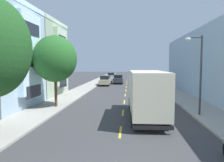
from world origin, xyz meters
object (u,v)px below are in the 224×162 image
at_px(parked_suv_silver, 111,76).
at_px(street_tree_second, 55,59).
at_px(parked_pickup_sky, 107,79).
at_px(delivery_box_truck, 146,92).
at_px(moving_charcoal_sedan, 118,79).
at_px(parked_pickup_navy, 153,84).
at_px(parked_wagon_forest, 149,81).
at_px(street_lamp, 199,69).
at_px(parked_sedan_white, 145,79).
at_px(parked_wagon_teal, 144,77).
at_px(parked_suv_champagne, 105,80).

bearing_deg(parked_suv_silver, street_tree_second, -93.21).
bearing_deg(parked_pickup_sky, delivery_box_truck, -77.98).
height_order(parked_suv_silver, moving_charcoal_sedan, same).
distance_m(parked_suv_silver, moving_charcoal_sedan, 11.31).
bearing_deg(parked_pickup_navy, parked_pickup_sky, 129.55).
xyz_separation_m(parked_pickup_sky, parked_wagon_forest, (8.85, -4.80, -0.02)).
bearing_deg(street_lamp, parked_suv_silver, 105.05).
bearing_deg(parked_pickup_sky, parked_sedan_white, 22.74).
relative_size(delivery_box_truck, parked_sedan_white, 1.83).
bearing_deg(parked_pickup_navy, parked_wagon_teal, 90.04).
distance_m(street_tree_second, moving_charcoal_sedan, 25.87).
bearing_deg(parked_suv_champagne, parked_wagon_teal, 60.87).
bearing_deg(parked_wagon_forest, parked_suv_champagne, -176.39).
bearing_deg(street_tree_second, street_lamp, -9.77).
relative_size(parked_suv_champagne, moving_charcoal_sedan, 1.01).
height_order(parked_suv_champagne, parked_suv_silver, same).
xyz_separation_m(parked_pickup_sky, parked_suv_silver, (0.10, 9.75, 0.16)).
distance_m(street_tree_second, parked_wagon_teal, 38.37).
bearing_deg(parked_wagon_forest, parked_pickup_sky, 151.51).
bearing_deg(parked_pickup_navy, parked_suv_silver, 113.21).
xyz_separation_m(parked_pickup_navy, moving_charcoal_sedan, (-6.23, 9.52, 0.16)).
distance_m(parked_sedan_white, parked_wagon_teal, 6.52).
bearing_deg(parked_suv_silver, parked_suv_champagne, -89.43).
relative_size(parked_pickup_navy, parked_suv_silver, 1.10).
relative_size(street_lamp, parked_pickup_navy, 1.16).
relative_size(parked_wagon_forest, moving_charcoal_sedan, 0.98).
height_order(street_lamp, parked_wagon_forest, street_lamp).
bearing_deg(parked_pickup_sky, parked_wagon_teal, 48.82).
distance_m(parked_pickup_sky, parked_pickup_navy, 13.98).
height_order(delivery_box_truck, parked_wagon_forest, delivery_box_truck).
distance_m(parked_pickup_sky, parked_suv_champagne, 5.36).
distance_m(street_lamp, parked_wagon_teal, 38.88).
xyz_separation_m(parked_pickup_sky, parked_wagon_teal, (8.88, 10.16, -0.02)).
height_order(street_tree_second, parked_wagon_teal, street_tree_second).
distance_m(delivery_box_truck, parked_wagon_teal, 39.74).
distance_m(street_lamp, parked_pickup_sky, 30.56).
distance_m(street_tree_second, parked_suv_champagne, 21.53).
relative_size(parked_wagon_forest, parked_sedan_white, 1.04).
height_order(parked_wagon_forest, moving_charcoal_sedan, moving_charcoal_sedan).
height_order(parked_suv_champagne, parked_wagon_forest, parked_suv_champagne).
bearing_deg(street_lamp, parked_sedan_white, 93.07).
distance_m(parked_pickup_sky, parked_wagon_forest, 10.07).
bearing_deg(parked_pickup_navy, street_lamp, -85.17).
distance_m(parked_wagon_forest, parked_suv_silver, 16.99).
xyz_separation_m(parked_wagon_forest, parked_suv_silver, (-8.75, 14.56, 0.18)).
height_order(street_tree_second, parked_pickup_navy, street_tree_second).
bearing_deg(parked_suv_champagne, moving_charcoal_sedan, 59.33).
relative_size(parked_pickup_sky, parked_wagon_forest, 1.14).
xyz_separation_m(street_tree_second, parked_suv_champagne, (2.18, 21.11, -3.64)).
relative_size(parked_suv_champagne, parked_suv_silver, 1.00).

